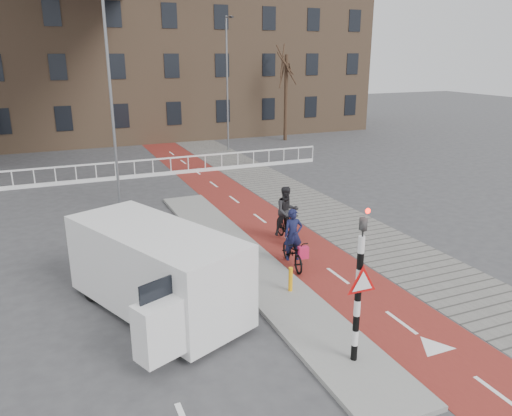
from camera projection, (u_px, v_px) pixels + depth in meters
name	position (u px, v px, depth m)	size (l,w,h in m)	color
ground	(330.00, 316.00, 12.95)	(120.00, 120.00, 0.00)	#38383A
bike_lane	(242.00, 205.00, 22.29)	(2.50, 60.00, 0.01)	maroon
sidewalk	(298.00, 198.00, 23.34)	(3.00, 60.00, 0.01)	slate
curb_island	(247.00, 261.00, 16.18)	(1.80, 16.00, 0.12)	gray
traffic_signal	(359.00, 282.00, 10.36)	(0.80, 0.80, 3.68)	black
bollard	(291.00, 279.00, 13.97)	(0.12, 0.12, 0.70)	#F8A40D
cyclist_near	(293.00, 248.00, 15.76)	(0.89, 1.89, 1.90)	black
cyclist_far	(287.00, 219.00, 17.81)	(0.92, 1.94, 2.04)	black
van	(156.00, 269.00, 12.89)	(4.04, 5.71, 2.28)	white
railing	(76.00, 178.00, 25.92)	(28.00, 0.10, 0.99)	silver
townhouse_row	(79.00, 35.00, 37.59)	(46.00, 10.00, 15.90)	#7F6047
tree_right	(286.00, 98.00, 37.86)	(0.27, 0.27, 6.38)	#2F1F15
streetlight_near	(112.00, 105.00, 20.82)	(0.12, 0.12, 8.89)	slate
streetlight_right	(227.00, 85.00, 33.62)	(0.12, 0.12, 8.81)	slate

